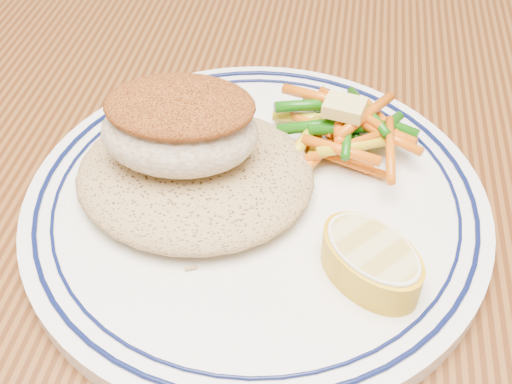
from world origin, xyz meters
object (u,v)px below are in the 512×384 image
object	(u,v)px
rice_pilaf	(195,171)
vegetable_pile	(342,128)
plate	(256,204)
lemon_wedge	(371,260)
fish_fillet	(180,126)
dining_table	(188,343)

from	to	relation	value
rice_pilaf	vegetable_pile	bearing A→B (deg)	32.78
plate	lemon_wedge	world-z (taller)	lemon_wedge
fish_fillet	vegetable_pile	world-z (taller)	fish_fillet
rice_pilaf	fish_fillet	world-z (taller)	fish_fillet
plate	lemon_wedge	distance (m)	0.09
rice_pilaf	fish_fillet	bearing A→B (deg)	154.30
dining_table	lemon_wedge	size ratio (longest dim) A/B	18.04
plate	vegetable_pile	size ratio (longest dim) A/B	2.86
dining_table	lemon_wedge	world-z (taller)	lemon_wedge
vegetable_pile	lemon_wedge	distance (m)	0.11
rice_pilaf	plate	bearing A→B (deg)	-4.80
dining_table	rice_pilaf	bearing A→B (deg)	85.27
vegetable_pile	lemon_wedge	size ratio (longest dim) A/B	1.22
plate	vegetable_pile	world-z (taller)	vegetable_pile
plate	rice_pilaf	xyz separation A→B (m)	(-0.04, 0.00, 0.02)
dining_table	fish_fillet	size ratio (longest dim) A/B	15.16
rice_pilaf	vegetable_pile	xyz separation A→B (m)	(0.09, 0.06, -0.00)
plate	vegetable_pile	bearing A→B (deg)	50.70
plate	rice_pilaf	world-z (taller)	rice_pilaf
rice_pilaf	vegetable_pile	world-z (taller)	rice_pilaf
rice_pilaf	dining_table	bearing A→B (deg)	-94.73
dining_table	fish_fillet	bearing A→B (deg)	94.84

